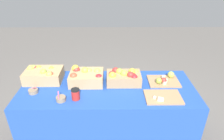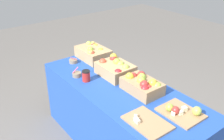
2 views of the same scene
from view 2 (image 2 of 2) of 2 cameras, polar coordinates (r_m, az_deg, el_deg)
The scene contains 9 objects.
table at distance 2.75m, azimuth 1.98°, elevation -10.38°, with size 1.90×0.76×0.74m, color #234CAD.
apple_crate_left at distance 3.12m, azimuth -4.17°, elevation 3.80°, with size 0.41×0.28×0.17m.
apple_crate_middle at distance 2.73m, azimuth 0.73°, elevation 0.37°, with size 0.37×0.29×0.18m.
apple_crate_right at distance 2.45m, azimuth 6.66°, elevation -3.21°, with size 0.38×0.25×0.16m.
cutting_board_front at distance 2.09m, azimuth 7.64°, elevation -11.30°, with size 0.36×0.25×0.05m.
cutting_board_back at distance 2.23m, azimuth 14.96°, elevation -8.82°, with size 0.34×0.26×0.09m.
sample_bowl_near at distance 2.75m, azimuth -7.72°, elevation -0.95°, with size 0.10×0.10×0.09m.
sample_bowl_mid at distance 3.06m, azimuth -8.49°, elevation 1.95°, with size 0.10×0.10×0.09m.
coffee_cup at distance 2.64m, azimuth -5.69°, elevation -1.28°, with size 0.08×0.08×0.11m.
Camera 2 is at (1.69, -1.40, 2.03)m, focal length 41.69 mm.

